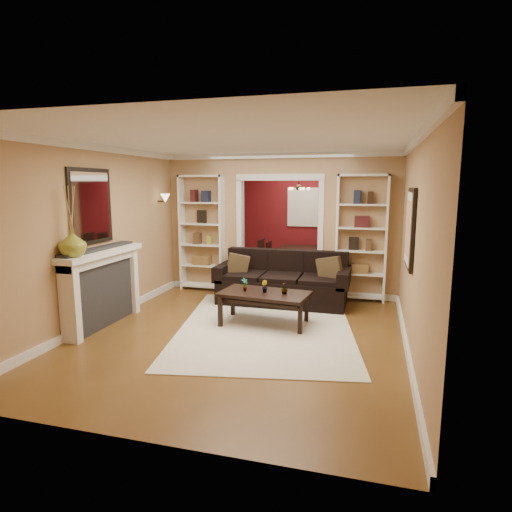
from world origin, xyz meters
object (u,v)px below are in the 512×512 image
(coffee_table, at_px, (264,308))
(fireplace, at_px, (104,289))
(sofa, at_px, (283,278))
(bookshelf_left, at_px, (202,233))
(bookshelf_right, at_px, (361,238))
(dining_table, at_px, (298,263))

(coffee_table, bearing_deg, fireplace, -156.54)
(sofa, xyz_separation_m, coffee_table, (-0.02, -1.24, -0.21))
(bookshelf_left, distance_m, bookshelf_right, 3.10)
(sofa, distance_m, bookshelf_right, 1.60)
(fireplace, bearing_deg, dining_table, 62.88)
(fireplace, height_order, dining_table, fireplace)
(bookshelf_left, bearing_deg, sofa, -18.11)
(fireplace, bearing_deg, coffee_table, 17.14)
(bookshelf_right, distance_m, fireplace, 4.47)
(sofa, bearing_deg, dining_table, 93.25)
(bookshelf_left, height_order, dining_table, bookshelf_left)
(coffee_table, relative_size, fireplace, 0.78)
(bookshelf_left, relative_size, bookshelf_right, 1.00)
(bookshelf_left, distance_m, dining_table, 2.53)
(fireplace, bearing_deg, sofa, 40.13)
(bookshelf_left, distance_m, fireplace, 2.65)
(fireplace, bearing_deg, bookshelf_left, 77.95)
(coffee_table, distance_m, fireplace, 2.42)
(sofa, relative_size, bookshelf_right, 1.02)
(bookshelf_left, height_order, bookshelf_right, same)
(sofa, relative_size, bookshelf_left, 1.02)
(coffee_table, height_order, bookshelf_left, bookshelf_left)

